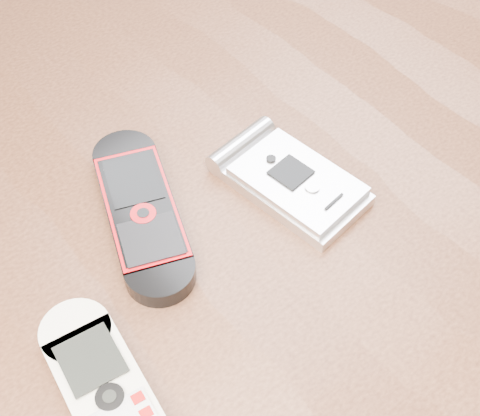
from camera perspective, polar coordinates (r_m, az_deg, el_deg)
name	(u,v)px	position (r m, az deg, el deg)	size (l,w,h in m)	color
table	(235,297)	(0.57, -0.40, -7.60)	(1.20, 0.80, 0.75)	black
nokia_white	(108,395)	(0.41, -11.21, -15.40)	(0.04, 0.14, 0.02)	beige
nokia_black_red	(141,210)	(0.48, -8.42, -0.20)	(0.05, 0.16, 0.02)	black
motorola_razr	(294,182)	(0.49, 4.60, 2.27)	(0.06, 0.12, 0.02)	silver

